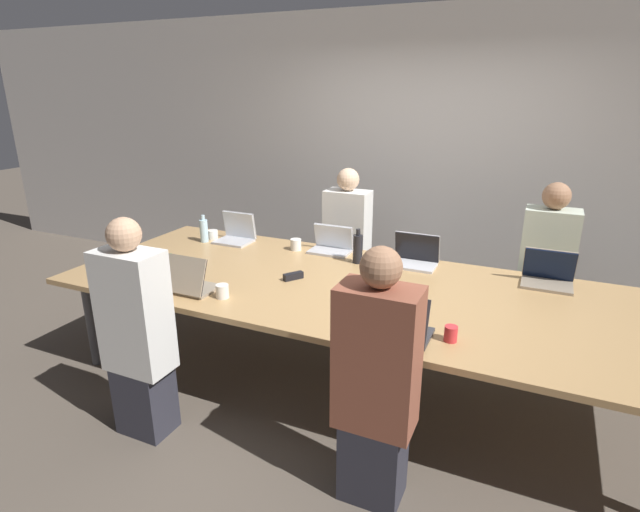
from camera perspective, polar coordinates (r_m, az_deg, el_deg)
name	(u,v)px	position (r m, az deg, el deg)	size (l,w,h in m)	color
ground_plane	(360,381)	(3.86, 4.60, -14.03)	(24.00, 24.00, 0.00)	brown
curtain_wall	(428,161)	(5.06, 12.29, 10.59)	(12.00, 0.06, 2.80)	#BCB7B2
conference_table	(363,293)	(3.52, 4.90, -4.27)	(4.35, 1.60, 0.75)	tan
laptop_far_center	(415,256)	(3.98, 10.80, 0.00)	(0.35, 0.24, 0.25)	silver
cup_far_center	(381,258)	(4.01, 7.00, -0.18)	(0.08, 0.08, 0.08)	#232328
laptop_near_left	(189,282)	(3.51, -14.75, -2.86)	(0.32, 0.27, 0.26)	gray
person_near_left	(137,334)	(3.23, -20.19, -8.39)	(0.40, 0.24, 1.40)	#2D2D38
cup_near_left	(222,291)	(3.38, -11.10, -3.97)	(0.09, 0.09, 0.09)	white
bottle_near_left	(171,269)	(3.75, -16.63, -1.44)	(0.06, 0.06, 0.20)	green
laptop_far_midleft	(332,244)	(4.23, 1.33, 1.37)	(0.35, 0.22, 0.23)	#B7B7BC
person_far_midleft	(347,246)	(4.63, 3.09, 1.10)	(0.40, 0.24, 1.41)	#2D2D38
cup_far_midleft	(296,245)	(4.28, -2.78, 1.32)	(0.09, 0.09, 0.10)	white
bottle_far_midleft	(358,248)	(3.95, 4.34, 0.88)	(0.08, 0.08, 0.28)	black
laptop_far_left	(236,233)	(4.58, -9.53, 2.60)	(0.32, 0.26, 0.26)	#B7B7BC
cup_far_left	(213,235)	(4.69, -12.15, 2.40)	(0.09, 0.09, 0.08)	white
bottle_far_left	(204,230)	(4.61, -13.14, 2.88)	(0.07, 0.07, 0.25)	#ADD1E0
laptop_far_right	(548,275)	(3.88, 24.61, -1.95)	(0.34, 0.26, 0.26)	gray
person_far_right	(545,273)	(4.34, 24.28, -1.82)	(0.40, 0.24, 1.41)	#2D2D38
laptop_near_midright	(401,327)	(2.81, 9.26, -7.96)	(0.31, 0.28, 0.28)	#333338
person_near_midright	(376,385)	(2.58, 6.43, -14.44)	(0.40, 0.24, 1.40)	#2D2D38
cup_near_midright	(451,334)	(2.87, 14.72, -8.59)	(0.07, 0.07, 0.09)	red
stapler	(293,276)	(3.64, -3.07, -2.31)	(0.12, 0.15, 0.05)	black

